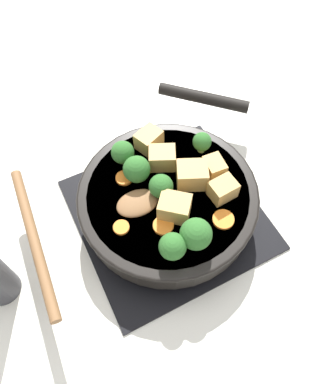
{
  "coord_description": "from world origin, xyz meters",
  "views": [
    {
      "loc": [
        -0.14,
        -0.28,
        0.6
      ],
      "look_at": [
        0.0,
        0.0,
        0.08
      ],
      "focal_mm": 35.0,
      "sensor_mm": 36.0,
      "label": 1
    }
  ],
  "objects": [
    {
      "name": "ground_plane",
      "position": [
        0.0,
        0.0,
        0.0
      ],
      "size": [
        2.4,
        2.4,
        0.0
      ],
      "primitive_type": "plane",
      "color": "silver"
    },
    {
      "name": "front_burner_grate",
      "position": [
        0.0,
        0.0,
        0.01
      ],
      "size": [
        0.31,
        0.31,
        0.03
      ],
      "color": "black",
      "rests_on": "ground_plane"
    },
    {
      "name": "skillet_pan",
      "position": [
        0.0,
        0.0,
        0.06
      ],
      "size": [
        0.39,
        0.39,
        0.05
      ],
      "color": "black",
      "rests_on": "front_burner_grate"
    },
    {
      "name": "wooden_spoon",
      "position": [
        -0.15,
        0.01,
        0.08
      ],
      "size": [
        0.21,
        0.26,
        0.02
      ],
      "color": "brown",
      "rests_on": "skillet_pan"
    },
    {
      "name": "tofu_cube_center_large",
      "position": [
        0.04,
        -0.0,
        0.1
      ],
      "size": [
        0.06,
        0.06,
        0.04
      ],
      "primitive_type": "cube",
      "rotation": [
        0.0,
        0.0,
        2.71
      ],
      "color": "tan",
      "rests_on": "skillet_pan"
    },
    {
      "name": "tofu_cube_near_handle",
      "position": [
        0.09,
        -0.0,
        0.09
      ],
      "size": [
        0.03,
        0.04,
        0.03
      ],
      "primitive_type": "cube",
      "rotation": [
        0.0,
        0.0,
        4.64
      ],
      "color": "tan",
      "rests_on": "skillet_pan"
    },
    {
      "name": "tofu_cube_east_chunk",
      "position": [
        0.02,
        0.05,
        0.09
      ],
      "size": [
        0.05,
        0.05,
        0.04
      ],
      "primitive_type": "cube",
      "rotation": [
        0.0,
        0.0,
        2.7
      ],
      "color": "tan",
      "rests_on": "skillet_pan"
    },
    {
      "name": "tofu_cube_west_chunk",
      "position": [
        0.01,
        0.1,
        0.09
      ],
      "size": [
        0.05,
        0.05,
        0.03
      ],
      "primitive_type": "cube",
      "rotation": [
        0.0,
        0.0,
        0.38
      ],
      "color": "tan",
      "rests_on": "skillet_pan"
    },
    {
      "name": "tofu_cube_back_piece",
      "position": [
        0.07,
        -0.04,
        0.09
      ],
      "size": [
        0.04,
        0.04,
        0.03
      ],
      "primitive_type": "cube",
      "rotation": [
        0.0,
        0.0,
        3.21
      ],
      "color": "tan",
      "rests_on": "skillet_pan"
    },
    {
      "name": "tofu_cube_front_piece",
      "position": [
        -0.01,
        -0.04,
        0.1
      ],
      "size": [
        0.06,
        0.06,
        0.04
      ],
      "primitive_type": "cube",
      "rotation": [
        0.0,
        0.0,
        2.44
      ],
      "color": "tan",
      "rests_on": "skillet_pan"
    },
    {
      "name": "broccoli_floret_near_spoon",
      "position": [
        -0.01,
        -0.1,
        0.11
      ],
      "size": [
        0.05,
        0.05,
        0.05
      ],
      "color": "#709956",
      "rests_on": "skillet_pan"
    },
    {
      "name": "broccoli_floret_center_top",
      "position": [
        0.09,
        0.05,
        0.1
      ],
      "size": [
        0.03,
        0.03,
        0.04
      ],
      "color": "#709956",
      "rests_on": "skillet_pan"
    },
    {
      "name": "broccoli_floret_east_rim",
      "position": [
        -0.04,
        -0.1,
        0.1
      ],
      "size": [
        0.04,
        0.04,
        0.05
      ],
      "color": "#709956",
      "rests_on": "skillet_pan"
    },
    {
      "name": "broccoli_floret_west_rim",
      "position": [
        -0.03,
        0.05,
        0.11
      ],
      "size": [
        0.04,
        0.04,
        0.05
      ],
      "color": "#709956",
      "rests_on": "skillet_pan"
    },
    {
      "name": "broccoli_floret_north_edge",
      "position": [
        -0.01,
        -0.0,
        0.1
      ],
      "size": [
        0.04,
        0.04,
        0.05
      ],
      "color": "#709956",
      "rests_on": "skillet_pan"
    },
    {
      "name": "broccoli_floret_south_cluster",
      "position": [
        -0.04,
        0.09,
        0.1
      ],
      "size": [
        0.04,
        0.04,
        0.05
      ],
      "color": "#709956",
      "rests_on": "skillet_pan"
    },
    {
      "name": "carrot_slice_orange_thin",
      "position": [
        -0.09,
        -0.03,
        0.08
      ],
      "size": [
        0.02,
        0.02,
        0.01
      ],
      "primitive_type": "cylinder",
      "color": "orange",
      "rests_on": "skillet_pan"
    },
    {
      "name": "carrot_slice_near_center",
      "position": [
        -0.03,
        -0.05,
        0.08
      ],
      "size": [
        0.03,
        0.03,
        0.01
      ],
      "primitive_type": "cylinder",
      "color": "orange",
      "rests_on": "skillet_pan"
    },
    {
      "name": "carrot_slice_edge_slice",
      "position": [
        0.05,
        -0.08,
        0.08
      ],
      "size": [
        0.03,
        0.03,
        0.01
      ],
      "primitive_type": "cylinder",
      "color": "orange",
      "rests_on": "skillet_pan"
    },
    {
      "name": "carrot_slice_under_broccoli",
      "position": [
        -0.05,
        0.06,
        0.08
      ],
      "size": [
        0.03,
        0.03,
        0.01
      ],
      "primitive_type": "cylinder",
      "color": "orange",
      "rests_on": "skillet_pan"
    }
  ]
}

